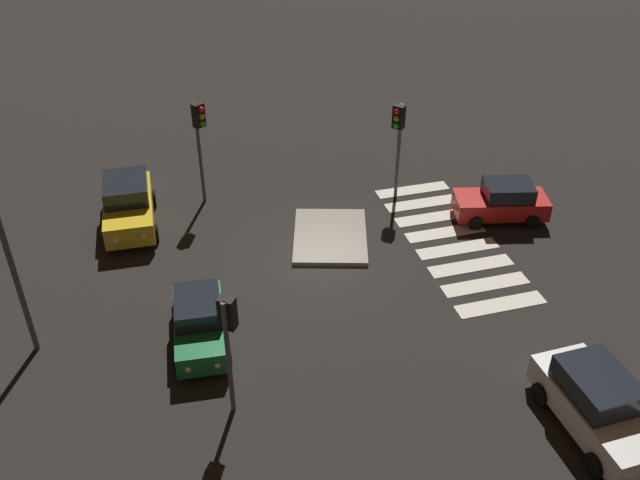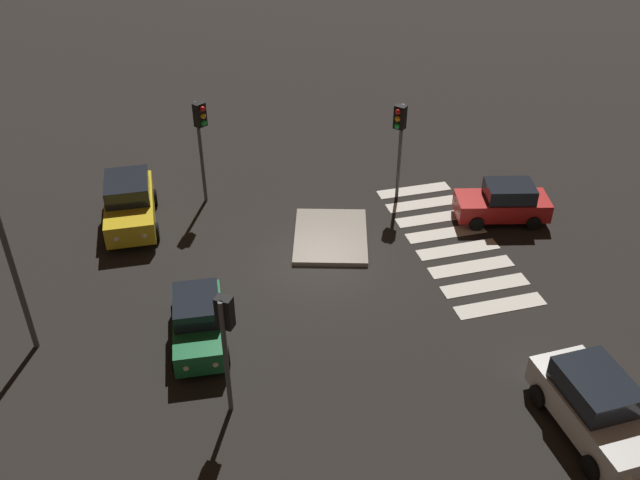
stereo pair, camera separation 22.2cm
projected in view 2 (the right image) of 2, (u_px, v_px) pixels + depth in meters
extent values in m
plane|color=black|center=(320.00, 262.00, 25.85)|extent=(80.00, 80.00, 0.00)
cube|color=gray|center=(331.00, 236.00, 27.10)|extent=(4.36, 3.73, 0.18)
cube|color=gold|center=(130.00, 208.00, 27.60)|extent=(4.35, 2.01, 0.88)
cube|color=black|center=(127.00, 187.00, 27.36)|extent=(2.26, 1.76, 0.71)
cylinder|color=black|center=(156.00, 232.00, 26.92)|extent=(0.70, 0.28, 0.69)
cylinder|color=black|center=(107.00, 237.00, 26.59)|extent=(0.70, 0.28, 0.69)
cylinder|color=black|center=(154.00, 197.00, 29.06)|extent=(0.70, 0.28, 0.69)
cylinder|color=black|center=(109.00, 202.00, 28.73)|extent=(0.70, 0.28, 0.69)
sphere|color=#F2EABF|center=(144.00, 235.00, 26.00)|extent=(0.23, 0.23, 0.23)
sphere|color=#F2EABF|center=(116.00, 239.00, 25.82)|extent=(0.23, 0.23, 0.23)
cube|color=#196B38|center=(199.00, 326.00, 21.97)|extent=(3.75, 1.86, 0.74)
cube|color=black|center=(196.00, 305.00, 21.77)|extent=(1.97, 1.57, 0.60)
cylinder|color=black|center=(226.00, 356.00, 21.36)|extent=(0.60, 0.26, 0.58)
cylinder|color=black|center=(176.00, 362.00, 21.13)|extent=(0.60, 0.26, 0.58)
cylinder|color=black|center=(222.00, 309.00, 23.19)|extent=(0.60, 0.26, 0.58)
cylinder|color=black|center=(175.00, 314.00, 22.96)|extent=(0.60, 0.26, 0.58)
sphere|color=#F2EABF|center=(215.00, 364.00, 20.59)|extent=(0.19, 0.19, 0.19)
sphere|color=#F2EABF|center=(186.00, 368.00, 20.46)|extent=(0.19, 0.19, 0.19)
cube|color=red|center=(502.00, 206.00, 27.94)|extent=(2.38, 3.91, 0.75)
cube|color=black|center=(510.00, 191.00, 27.57)|extent=(1.82, 2.15, 0.60)
cylinder|color=black|center=(476.00, 224.00, 27.48)|extent=(0.35, 0.62, 0.59)
cylinder|color=black|center=(469.00, 203.00, 28.74)|extent=(0.35, 0.62, 0.59)
cylinder|color=black|center=(533.00, 223.00, 27.52)|extent=(0.35, 0.62, 0.59)
cylinder|color=black|center=(523.00, 203.00, 28.79)|extent=(0.35, 0.62, 0.59)
sphere|color=#F2EABF|center=(459.00, 212.00, 27.55)|extent=(0.20, 0.20, 0.20)
sphere|color=#F2EABF|center=(455.00, 201.00, 28.26)|extent=(0.20, 0.20, 0.20)
cube|color=silver|center=(595.00, 413.00, 18.92)|extent=(4.19, 1.89, 0.85)
cube|color=black|center=(596.00, 386.00, 18.69)|extent=(2.17, 1.68, 0.69)
cylinder|color=black|center=(592.00, 467.00, 17.92)|extent=(0.67, 0.26, 0.67)
cylinder|color=black|center=(592.00, 383.00, 20.36)|extent=(0.67, 0.26, 0.67)
cylinder|color=black|center=(539.00, 396.00, 19.95)|extent=(0.67, 0.26, 0.67)
sphere|color=#F2EABF|center=(627.00, 478.00, 17.20)|extent=(0.22, 0.22, 0.22)
cylinder|color=#47474C|center=(400.00, 153.00, 28.50)|extent=(0.14, 0.14, 4.25)
cube|color=black|center=(400.00, 117.00, 27.45)|extent=(0.54, 0.53, 0.96)
sphere|color=red|center=(398.00, 112.00, 27.15)|extent=(0.22, 0.22, 0.22)
sphere|color=orange|center=(398.00, 119.00, 27.32)|extent=(0.22, 0.22, 0.22)
sphere|color=green|center=(397.00, 126.00, 27.49)|extent=(0.22, 0.22, 0.22)
cylinder|color=#47474C|center=(201.00, 153.00, 28.26)|extent=(0.14, 0.14, 4.44)
cube|color=black|center=(200.00, 115.00, 27.18)|extent=(0.51, 0.54, 0.96)
sphere|color=red|center=(202.00, 109.00, 26.89)|extent=(0.22, 0.22, 0.22)
sphere|color=orange|center=(203.00, 116.00, 27.06)|extent=(0.22, 0.22, 0.22)
sphere|color=green|center=(204.00, 123.00, 27.23)|extent=(0.22, 0.22, 0.22)
cylinder|color=#47474C|center=(226.00, 358.00, 18.88)|extent=(0.14, 0.14, 3.93)
cube|color=black|center=(225.00, 312.00, 18.18)|extent=(0.51, 0.54, 0.96)
sphere|color=red|center=(227.00, 299.00, 18.17)|extent=(0.22, 0.22, 0.22)
sphere|color=orange|center=(228.00, 308.00, 18.34)|extent=(0.22, 0.22, 0.22)
sphere|color=green|center=(229.00, 316.00, 18.51)|extent=(0.22, 0.22, 0.22)
cylinder|color=#47474C|center=(7.00, 250.00, 20.03)|extent=(0.18, 0.18, 7.47)
cube|color=silver|center=(500.00, 306.00, 23.76)|extent=(0.70, 3.20, 0.02)
cube|color=silver|center=(485.00, 286.00, 24.67)|extent=(0.70, 3.20, 0.02)
cube|color=silver|center=(471.00, 267.00, 25.59)|extent=(0.70, 3.20, 0.02)
cube|color=silver|center=(458.00, 249.00, 26.51)|extent=(0.70, 3.20, 0.02)
cube|color=silver|center=(446.00, 233.00, 27.42)|extent=(0.70, 3.20, 0.02)
cube|color=silver|center=(434.00, 218.00, 28.34)|extent=(0.70, 3.20, 0.02)
cube|color=silver|center=(424.00, 204.00, 29.26)|extent=(0.70, 3.20, 0.02)
cube|color=silver|center=(414.00, 190.00, 30.17)|extent=(0.70, 3.20, 0.02)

